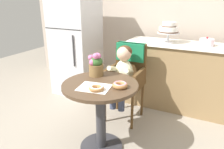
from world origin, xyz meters
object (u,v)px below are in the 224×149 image
Objects in this scene: seated_child at (123,70)px; refrigerator at (76,40)px; donut_mid at (120,85)px; flower_vase at (96,65)px; cafe_table at (101,104)px; tiered_cake_stand at (169,29)px; donut_front at (97,88)px; round_layer_cake at (207,42)px; wicker_chair at (128,69)px.

seated_child is 0.43× the size of refrigerator.
flower_vase reaches higher than donut_mid.
seated_child is 5.20× the size of donut_mid.
tiered_cake_stand is (0.32, 1.30, 0.57)m from cafe_table.
cafe_table is 2.93× the size of flower_vase.
donut_front is 0.76× the size of round_layer_cake.
refrigerator is at bearing 131.33° from donut_front.
tiered_cake_stand is at bearing 79.20° from donut_front.
donut_front is at bearing -117.39° from round_layer_cake.
wicker_chair is 0.88m from donut_front.
cafe_table is 5.16× the size of donut_mid.
seated_child is (-0.00, -0.16, 0.04)m from wicker_chair.
seated_child is 1.15m from round_layer_cake.
tiered_cake_stand is 1.41m from refrigerator.
tiered_cake_stand is (0.28, 1.45, 0.34)m from donut_front.
cafe_table is 1.61m from round_layer_cake.
donut_mid is 1.47m from round_layer_cake.
cafe_table is at bearing -46.33° from refrigerator.
wicker_chair is 0.80m from tiered_cake_stand.
flower_vase reaches higher than cafe_table.
round_layer_cake is (0.81, 1.32, 0.44)m from cafe_table.
donut_mid is 0.47× the size of tiered_cake_stand.
tiered_cake_stand is at bearing -177.33° from round_layer_cake.
seated_child reaches higher than cafe_table.
round_layer_cake reaches higher than seated_child.
round_layer_cake is at bearing 6.83° from refrigerator.
round_layer_cake reaches higher than donut_front.
donut_mid is 1.67m from refrigerator.
tiered_cake_stand is 0.50m from round_layer_cake.
round_layer_cake is at bearing 62.61° from donut_front.
flower_vase is (-0.15, 0.18, 0.33)m from cafe_table.
cafe_table is at bearing 178.69° from donut_mid.
flower_vase reaches higher than wicker_chair.
round_layer_cake is at bearing 2.67° from tiered_cake_stand.
donut_front is 0.39m from flower_vase.
tiered_cake_stand is at bearing 57.43° from wicker_chair.
wicker_chair is at bearing -144.10° from round_layer_cake.
donut_mid is 1.35m from tiered_cake_stand.
seated_child is 4.13× the size of round_layer_cake.
flower_vase is (-0.13, -0.55, 0.20)m from wicker_chair.
donut_front is at bearing -84.94° from seated_child.
wicker_chair is 1.31× the size of seated_child.
round_layer_cake reaches higher than flower_vase.
seated_child is 0.62m from donut_mid.
refrigerator is (-1.86, -0.22, -0.10)m from round_layer_cake.
cafe_table is 5.41× the size of donut_front.
donut_mid is (0.22, -0.57, 0.07)m from seated_child.
wicker_chair is at bearing 76.47° from flower_vase.
tiered_cake_stand is (0.47, 1.12, 0.25)m from flower_vase.
refrigerator is (-1.03, 0.37, 0.21)m from wicker_chair.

